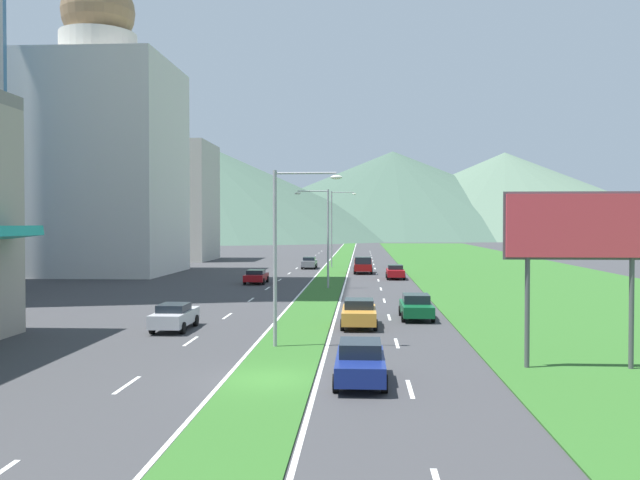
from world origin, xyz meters
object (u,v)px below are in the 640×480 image
street_lamp_near (283,244)px  billboard_roadside (580,233)px  pickup_truck_0 (363,265)px  street_lamp_mid (324,231)px  street_lamp_far (334,224)px  car_5 (309,263)px  car_0 (416,306)px  car_2 (256,276)px  car_4 (395,272)px  car_1 (359,313)px  car_6 (360,362)px  car_3 (175,316)px

street_lamp_near → billboard_roadside: (12.38, -4.26, 0.56)m
pickup_truck_0 → street_lamp_mid: bearing=-10.4°
street_lamp_mid → street_lamp_far: street_lamp_far is taller
car_5 → pickup_truck_0: 11.26m
billboard_roadside → car_5: bearing=104.0°
car_0 → pickup_truck_0: 38.81m
street_lamp_near → street_lamp_mid: bearing=89.4°
street_lamp_mid → car_5: 28.55m
car_2 → billboard_roadside: bearing=-154.2°
car_2 → pickup_truck_0: bearing=-36.5°
car_4 → pickup_truck_0: (-3.39, 7.69, 0.22)m
car_2 → pickup_truck_0: 17.56m
car_2 → pickup_truck_0: size_ratio=0.86×
car_2 → car_4: bearing=-65.0°
car_1 → car_6: 14.01m
car_2 → car_3: size_ratio=0.99×
car_3 → pickup_truck_0: pickup_truck_0 is taller
street_lamp_far → car_4: 20.50m
car_5 → car_0: bearing=-167.9°
street_lamp_mid → billboard_roadside: bearing=-70.6°
street_lamp_near → car_6: 9.01m
car_2 → car_5: car_5 is taller
street_lamp_far → billboard_roadside: 65.38m
street_lamp_near → billboard_roadside: bearing=-19.0°
street_lamp_mid → car_2: size_ratio=1.91×
street_lamp_near → billboard_roadside: size_ratio=1.17×
street_lamp_near → pickup_truck_0: 49.41m
street_lamp_mid → car_1: (3.22, -23.09, -4.37)m
street_lamp_far → car_4: (7.18, -18.53, -5.06)m
billboard_roadside → car_3: billboard_roadside is taller
street_lamp_mid → pickup_truck_0: bearing=79.6°
street_lamp_far → pickup_truck_0: bearing=-70.7°
car_0 → car_4: bearing=179.6°
street_lamp_near → pickup_truck_0: (3.83, 49.10, -3.91)m
street_lamp_far → billboard_roadside: street_lamp_far is taller
car_0 → pickup_truck_0: size_ratio=0.88×
car_6 → car_5: bearing=-174.1°
street_lamp_mid → car_4: (6.91, 11.46, -4.40)m
street_lamp_near → street_lamp_mid: street_lamp_mid is taller
car_3 → car_5: bearing=-3.8°
street_lamp_near → car_0: (7.03, 10.43, -4.13)m
car_6 → pickup_truck_0: size_ratio=0.86×
car_2 → street_lamp_near: bearing=-169.3°
street_lamp_mid → car_4: bearing=58.9°
street_lamp_near → billboard_roadside: 13.11m
billboard_roadside → car_3: bearing=153.6°
street_lamp_mid → car_4: 14.09m
street_lamp_mid → pickup_truck_0: (3.52, 19.15, -4.18)m
pickup_truck_0 → car_0: bearing=4.7°
car_5 → billboard_roadside: bearing=-166.0°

